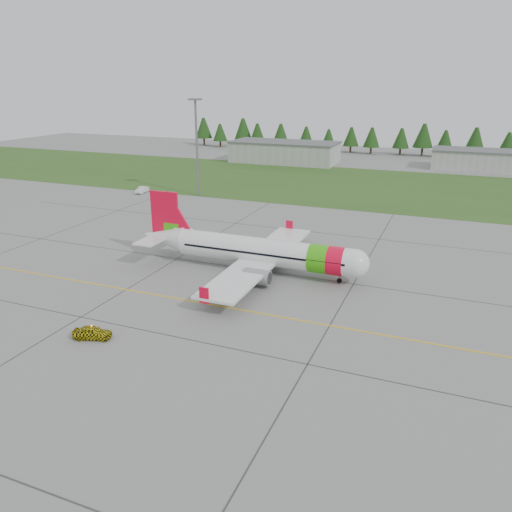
% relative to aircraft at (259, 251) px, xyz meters
% --- Properties ---
extents(ground, '(320.00, 320.00, 0.00)m').
position_rel_aircraft_xyz_m(ground, '(2.46, -19.73, -2.76)').
color(ground, gray).
rests_on(ground, ground).
extents(aircraft, '(31.61, 28.96, 9.59)m').
position_rel_aircraft_xyz_m(aircraft, '(0.00, 0.00, 0.00)').
color(aircraft, white).
rests_on(aircraft, ground).
extents(follow_me_car, '(1.67, 1.82, 3.73)m').
position_rel_aircraft_xyz_m(follow_me_car, '(-8.29, -23.02, -0.90)').
color(follow_me_car, yellow).
rests_on(follow_me_car, ground).
extents(service_van, '(1.57, 1.50, 4.22)m').
position_rel_aircraft_xyz_m(service_van, '(-42.61, 35.78, -0.65)').
color(service_van, silver).
rests_on(service_van, ground).
extents(grass_strip, '(320.00, 50.00, 0.03)m').
position_rel_aircraft_xyz_m(grass_strip, '(2.46, 62.27, -2.75)').
color(grass_strip, '#30561E').
rests_on(grass_strip, ground).
extents(taxi_guideline, '(120.00, 0.25, 0.02)m').
position_rel_aircraft_xyz_m(taxi_guideline, '(2.46, -11.73, -2.75)').
color(taxi_guideline, gold).
rests_on(taxi_guideline, ground).
extents(hangar_west, '(32.00, 14.00, 6.00)m').
position_rel_aircraft_xyz_m(hangar_west, '(-27.54, 90.27, 0.24)').
color(hangar_west, '#A8A8A3').
rests_on(hangar_west, ground).
extents(hangar_east, '(24.00, 12.00, 5.20)m').
position_rel_aircraft_xyz_m(hangar_east, '(27.46, 98.27, -0.16)').
color(hangar_east, '#A8A8A3').
rests_on(hangar_east, ground).
extents(floodlight_mast, '(0.50, 0.50, 20.00)m').
position_rel_aircraft_xyz_m(floodlight_mast, '(-29.54, 38.27, 7.24)').
color(floodlight_mast, slate).
rests_on(floodlight_mast, ground).
extents(treeline, '(160.00, 8.00, 10.00)m').
position_rel_aircraft_xyz_m(treeline, '(2.46, 118.27, 2.24)').
color(treeline, '#1C3F14').
rests_on(treeline, ground).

